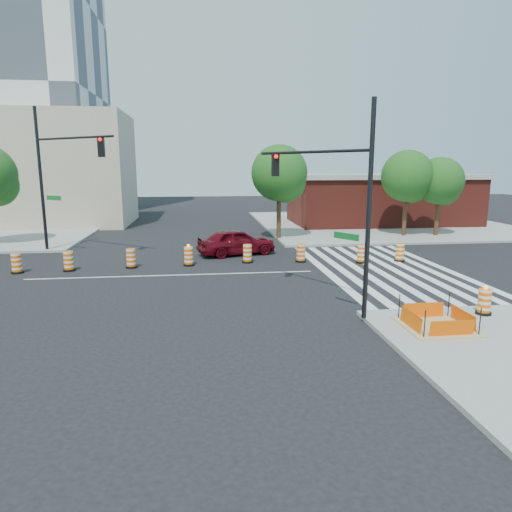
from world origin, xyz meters
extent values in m
plane|color=black|center=(0.00, 0.00, 0.00)|extent=(120.00, 120.00, 0.00)
cube|color=gray|center=(18.00, 18.00, 0.07)|extent=(22.00, 22.00, 0.15)
cube|color=silver|center=(7.80, 0.00, 0.01)|extent=(0.45, 13.50, 0.01)
cube|color=silver|center=(8.70, 0.00, 0.01)|extent=(0.45, 13.50, 0.01)
cube|color=silver|center=(9.60, 0.00, 0.01)|extent=(0.45, 13.50, 0.01)
cube|color=silver|center=(10.50, 0.00, 0.01)|extent=(0.45, 13.50, 0.01)
cube|color=silver|center=(11.40, 0.00, 0.01)|extent=(0.45, 13.50, 0.01)
cube|color=silver|center=(12.30, 0.00, 0.01)|extent=(0.45, 13.50, 0.01)
cube|color=silver|center=(13.20, 0.00, 0.01)|extent=(0.45, 13.50, 0.01)
cube|color=silver|center=(14.10, 0.00, 0.01)|extent=(0.45, 13.50, 0.01)
cube|color=silver|center=(0.00, 0.00, 0.01)|extent=(14.00, 0.12, 0.01)
cube|color=tan|center=(9.00, -9.00, 0.17)|extent=(2.20, 2.20, 0.05)
cube|color=#EC5504|center=(9.00, -9.90, 0.43)|extent=(1.44, 0.02, 0.55)
cube|color=#EC5504|center=(9.00, -8.10, 0.43)|extent=(1.44, 0.02, 0.55)
cube|color=#EC5504|center=(8.10, -9.00, 0.43)|extent=(0.02, 1.44, 0.55)
cube|color=#EC5504|center=(9.90, -9.00, 0.43)|extent=(0.02, 1.44, 0.55)
cylinder|color=black|center=(8.10, -9.90, 0.60)|extent=(0.04, 0.04, 0.90)
cylinder|color=black|center=(9.90, -9.90, 0.60)|extent=(0.04, 0.04, 0.90)
cylinder|color=black|center=(8.10, -8.10, 0.60)|extent=(0.04, 0.04, 0.90)
cylinder|color=black|center=(9.90, -8.10, 0.60)|extent=(0.04, 0.04, 0.90)
cube|color=maroon|center=(18.00, 18.00, 2.10)|extent=(16.00, 8.00, 4.20)
cube|color=gray|center=(18.00, 18.00, 4.40)|extent=(16.50, 8.50, 0.40)
cube|color=#B9A78D|center=(-12.00, 22.00, 5.00)|extent=(14.00, 10.00, 10.00)
imported|color=#5A0711|center=(3.60, 4.94, 0.80)|extent=(5.05, 3.14, 1.60)
cylinder|color=black|center=(6.99, -7.77, 3.81)|extent=(0.16, 0.16, 7.32)
cylinder|color=black|center=(5.51, -5.45, 5.83)|extent=(3.04, 4.70, 0.11)
cube|color=black|center=(4.48, -3.83, 5.37)|extent=(0.29, 0.26, 0.92)
sphere|color=#FF0C0C|center=(4.48, -4.01, 5.69)|extent=(0.16, 0.16, 0.16)
cube|color=#0C591E|center=(6.49, -7.00, 2.90)|extent=(0.62, 0.95, 0.23)
cylinder|color=black|center=(-8.24, 7.51, 4.50)|extent=(0.20, 0.20, 8.69)
cylinder|color=black|center=(-5.66, 5.52, 6.89)|extent=(5.24, 4.09, 0.13)
cube|color=black|center=(-3.85, 4.13, 6.34)|extent=(0.35, 0.30, 1.09)
sphere|color=#FF0C0C|center=(-3.85, 3.95, 6.72)|extent=(0.20, 0.20, 0.20)
cube|color=#0C591E|center=(-7.38, 6.85, 3.41)|extent=(1.06, 0.83, 0.27)
cylinder|color=black|center=(11.32, -7.95, 0.19)|extent=(0.54, 0.54, 0.09)
cylinder|color=#FF6105|center=(11.32, -7.95, 0.64)|extent=(0.43, 0.43, 0.85)
sphere|color=#FF990C|center=(11.32, -7.95, 1.13)|extent=(0.14, 0.14, 0.14)
cylinder|color=#382314|center=(7.13, 10.30, 2.14)|extent=(0.33, 0.33, 4.29)
sphere|color=#164D17|center=(7.13, 10.30, 4.83)|extent=(4.02, 4.02, 4.02)
sphere|color=#164D17|center=(7.64, 10.61, 4.16)|extent=(2.95, 2.95, 2.95)
sphere|color=#164D17|center=(6.72, 10.10, 4.42)|extent=(2.68, 2.68, 2.68)
cylinder|color=#382314|center=(16.77, 10.32, 2.04)|extent=(0.31, 0.31, 4.08)
sphere|color=#164D17|center=(16.77, 10.32, 4.59)|extent=(3.82, 3.82, 3.82)
sphere|color=#164D17|center=(17.26, 10.62, 3.95)|extent=(2.80, 2.80, 2.80)
sphere|color=#164D17|center=(16.38, 10.13, 4.20)|extent=(2.55, 2.55, 2.55)
cylinder|color=#382314|center=(19.25, 10.13, 1.88)|extent=(0.32, 0.32, 3.75)
sphere|color=#164D17|center=(19.25, 10.13, 4.22)|extent=(3.52, 3.52, 3.52)
sphere|color=#164D17|center=(19.75, 10.43, 3.64)|extent=(2.58, 2.58, 2.58)
sphere|color=#164D17|center=(18.85, 9.94, 3.87)|extent=(2.35, 2.35, 2.35)
cylinder|color=black|center=(-7.80, 1.43, 0.05)|extent=(0.60, 0.60, 0.10)
cylinder|color=#FF6105|center=(-7.80, 1.43, 0.55)|extent=(0.48, 0.48, 0.95)
cylinder|color=black|center=(-5.33, 1.62, 0.05)|extent=(0.60, 0.60, 0.10)
cylinder|color=#FF6105|center=(-5.33, 1.62, 0.55)|extent=(0.48, 0.48, 0.95)
cylinder|color=black|center=(-2.26, 1.98, 0.05)|extent=(0.60, 0.60, 0.10)
cylinder|color=#FF6105|center=(-2.26, 1.98, 0.55)|extent=(0.48, 0.48, 0.95)
cylinder|color=black|center=(0.77, 2.18, 0.05)|extent=(0.60, 0.60, 0.10)
cylinder|color=#FF6105|center=(0.77, 2.18, 0.55)|extent=(0.48, 0.48, 0.95)
sphere|color=#FF990C|center=(0.77, 2.18, 1.10)|extent=(0.16, 0.16, 0.16)
cylinder|color=black|center=(4.01, 2.54, 0.05)|extent=(0.60, 0.60, 0.10)
cylinder|color=#FF6105|center=(4.01, 2.54, 0.55)|extent=(0.48, 0.48, 0.95)
cylinder|color=black|center=(7.01, 2.36, 0.05)|extent=(0.60, 0.60, 0.10)
cylinder|color=#FF6105|center=(7.01, 2.36, 0.55)|extent=(0.48, 0.48, 0.95)
cylinder|color=black|center=(10.31, 1.68, 0.05)|extent=(0.60, 0.60, 0.10)
cylinder|color=#FF6105|center=(10.31, 1.68, 0.55)|extent=(0.48, 0.48, 0.95)
cylinder|color=black|center=(12.62, 1.84, 0.05)|extent=(0.60, 0.60, 0.10)
cylinder|color=#FF6105|center=(12.62, 1.84, 0.55)|extent=(0.48, 0.48, 0.95)
camera|label=1|loc=(1.40, -22.31, 5.32)|focal=32.00mm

